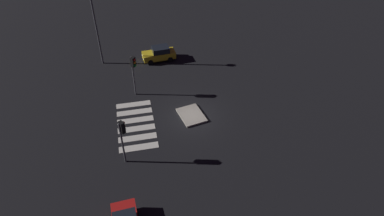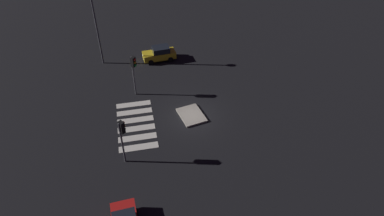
% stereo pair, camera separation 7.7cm
% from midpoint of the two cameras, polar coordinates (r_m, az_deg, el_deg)
% --- Properties ---
extents(ground_plane, '(80.00, 80.00, 0.00)m').
position_cam_midpoint_polar(ground_plane, '(30.04, 0.07, -1.49)').
color(ground_plane, black).
extents(traffic_island, '(3.03, 2.51, 0.18)m').
position_cam_midpoint_polar(traffic_island, '(30.05, -0.02, -1.23)').
color(traffic_island, gray).
rests_on(traffic_island, ground).
extents(car_yellow, '(1.96, 3.76, 1.59)m').
position_cam_midpoint_polar(car_yellow, '(37.99, -5.51, 9.25)').
color(car_yellow, gold).
rests_on(car_yellow, ground).
extents(traffic_light_south, '(0.54, 0.54, 4.20)m').
position_cam_midpoint_polar(traffic_light_south, '(31.32, -9.89, 6.95)').
color(traffic_light_south, '#47474C').
rests_on(traffic_light_south, ground).
extents(traffic_light_east, '(0.54, 0.53, 3.93)m').
position_cam_midpoint_polar(traffic_light_east, '(24.64, -11.80, -4.08)').
color(traffic_light_east, '#47474C').
rests_on(traffic_light_east, ground).
extents(street_lamp, '(0.56, 0.56, 8.18)m').
position_cam_midpoint_polar(street_lamp, '(36.44, -16.31, 14.88)').
color(street_lamp, '#47474C').
rests_on(street_lamp, ground).
extents(crosswalk_near, '(6.45, 3.20, 0.02)m').
position_cam_midpoint_polar(crosswalk_near, '(29.65, -9.49, -2.75)').
color(crosswalk_near, silver).
rests_on(crosswalk_near, ground).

